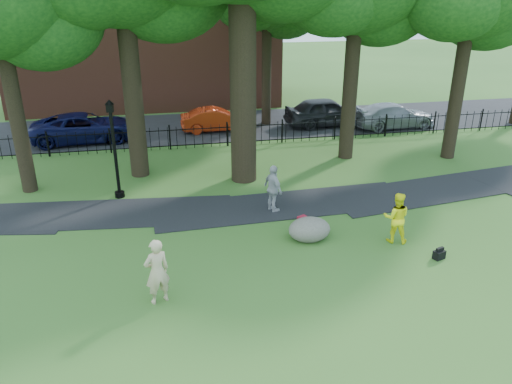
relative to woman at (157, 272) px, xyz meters
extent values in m
plane|color=#315B20|center=(3.88, 1.59, -0.95)|extent=(120.00, 120.00, 0.00)
cube|color=black|center=(4.88, 5.49, -0.95)|extent=(36.07, 3.85, 0.03)
cube|color=black|center=(3.88, 17.59, -0.95)|extent=(80.00, 7.00, 0.02)
cube|color=black|center=(3.88, 13.59, 0.07)|extent=(44.00, 0.04, 0.04)
cube|color=black|center=(3.88, 13.59, -0.77)|extent=(44.00, 0.04, 0.04)
cube|color=brown|center=(-0.12, 25.59, 5.05)|extent=(18.00, 8.00, 12.00)
cylinder|color=black|center=(3.88, 8.59, 4.30)|extent=(1.10, 1.10, 10.50)
cylinder|color=black|center=(-5.12, 9.09, 2.90)|extent=(0.60, 0.60, 7.70)
ellipsoid|color=#103D12|center=(-3.77, 9.84, 5.87)|extent=(4.80, 4.80, 4.08)
cylinder|color=black|center=(-0.62, 10.09, 3.60)|extent=(0.80, 0.80, 9.10)
cylinder|color=black|center=(9.38, 10.59, 3.25)|extent=(0.70, 0.70, 8.40)
cylinder|color=black|center=(14.38, 9.59, 3.08)|extent=(0.64, 0.64, 8.05)
ellipsoid|color=#103D12|center=(15.77, 10.36, 6.18)|extent=(4.96, 4.96, 4.22)
imported|color=#C9B18A|center=(0.00, 0.00, 0.00)|extent=(0.81, 0.68, 1.90)
imported|color=#FFFA15|center=(7.81, 1.94, -0.07)|extent=(1.03, 0.93, 1.75)
imported|color=#A9A8AD|center=(4.37, 5.07, -0.03)|extent=(0.79, 1.17, 1.84)
ellipsoid|color=#5E5D4F|center=(5.06, 2.64, -0.53)|extent=(1.67, 1.43, 0.84)
cylinder|color=black|center=(-1.41, 7.64, 0.81)|extent=(0.13, 0.13, 3.51)
cylinder|color=black|center=(-1.41, 7.64, -0.84)|extent=(0.39, 0.39, 0.22)
cube|color=black|center=(-1.41, 7.64, 2.73)|extent=(0.28, 0.28, 0.33)
cone|color=black|center=(-1.41, 7.64, 2.95)|extent=(0.35, 0.35, 0.18)
cube|color=black|center=(8.69, 0.58, -0.81)|extent=(0.43, 0.34, 0.28)
cube|color=maroon|center=(5.20, 3.95, -0.84)|extent=(0.38, 0.32, 0.22)
imported|color=#A0260C|center=(3.68, 16.58, -0.27)|extent=(4.11, 1.48, 1.35)
imported|color=#0A0D36|center=(-3.59, 15.94, -0.17)|extent=(5.75, 2.99, 1.55)
imported|color=black|center=(10.36, 16.45, -0.09)|extent=(5.13, 2.28, 1.72)
imported|color=gray|center=(14.16, 15.27, -0.23)|extent=(5.07, 2.27, 1.45)
camera|label=1|loc=(0.33, -11.69, 7.09)|focal=35.00mm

